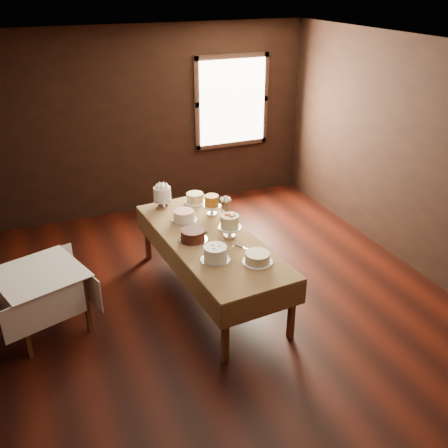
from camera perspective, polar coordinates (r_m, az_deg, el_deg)
floor at (r=5.86m, az=0.77°, el=-9.15°), size 5.00×6.00×0.01m
ceiling at (r=4.81m, az=0.98°, el=19.12°), size 5.00×6.00×0.01m
wall_back at (r=7.87m, az=-8.12°, el=11.37°), size 5.00×0.02×2.80m
wall_right at (r=6.53m, az=21.53°, el=6.63°), size 0.02×6.00×2.80m
window at (r=8.18m, az=0.95°, el=13.65°), size 1.10×0.05×1.30m
display_table at (r=5.71m, az=-1.59°, el=-2.04°), size 1.12×2.47×0.75m
side_table at (r=5.51m, az=-20.14°, el=-5.90°), size 1.04×1.04×0.69m
cake_meringue at (r=6.43m, az=-6.97°, el=2.95°), size 0.26×0.26×0.28m
cake_speckled at (r=6.55m, az=-3.32°, el=2.93°), size 0.31×0.31×0.13m
cake_lattice at (r=6.07m, az=-4.55°, el=0.87°), size 0.35×0.35×0.12m
cake_caramel at (r=6.19m, az=-1.39°, el=2.05°), size 0.24×0.24×0.26m
cake_chocolate at (r=5.61m, az=-3.53°, el=-1.29°), size 0.32×0.32×0.13m
cake_flowers at (r=5.66m, az=0.65°, el=-0.34°), size 0.27×0.27×0.27m
cake_swirl at (r=5.21m, az=-0.98°, el=-3.39°), size 0.32×0.32×0.16m
cake_cream at (r=5.19m, az=3.81°, el=-3.87°), size 0.33×0.33×0.11m
cake_server_a at (r=5.46m, az=0.74°, el=-2.75°), size 0.20×0.17×0.01m
cake_server_b at (r=5.45m, az=2.75°, el=-2.88°), size 0.14×0.22×0.01m
cake_server_c at (r=5.86m, az=-3.31°, el=-0.66°), size 0.17×0.20×0.01m
cake_server_d at (r=6.03m, az=-0.22°, el=0.22°), size 0.16×0.21×0.01m
flower_vase at (r=5.96m, az=0.16°, el=0.58°), size 0.18×0.18×0.14m
flower_bouquet at (r=5.88m, az=0.16°, el=2.25°), size 0.14×0.14×0.20m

